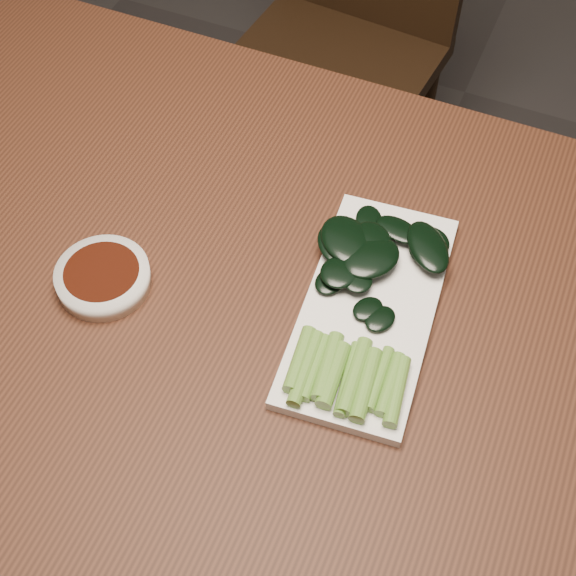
% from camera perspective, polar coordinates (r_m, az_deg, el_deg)
% --- Properties ---
extents(ground, '(6.00, 6.00, 0.00)m').
position_cam_1_polar(ground, '(1.60, -1.08, -16.07)').
color(ground, '#312F2F').
rests_on(ground, ground).
extents(table, '(1.40, 0.80, 0.75)m').
position_cam_1_polar(table, '(0.99, -1.68, -2.81)').
color(table, '#402012').
rests_on(table, ground).
extents(chair_far, '(0.43, 0.43, 0.89)m').
position_cam_1_polar(chair_far, '(1.73, 4.02, 17.88)').
color(chair_far, black).
rests_on(chair_far, ground).
extents(sauce_bowl, '(0.11, 0.11, 0.03)m').
position_cam_1_polar(sauce_bowl, '(0.95, -13.01, 0.75)').
color(sauce_bowl, white).
rests_on(sauce_bowl, table).
extents(serving_plate, '(0.17, 0.32, 0.01)m').
position_cam_1_polar(serving_plate, '(0.92, 5.81, -1.45)').
color(serving_plate, white).
rests_on(serving_plate, table).
extents(gai_lan, '(0.18, 0.29, 0.02)m').
position_cam_1_polar(gai_lan, '(0.90, 5.46, -1.01)').
color(gai_lan, '#639533').
rests_on(gai_lan, serving_plate).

